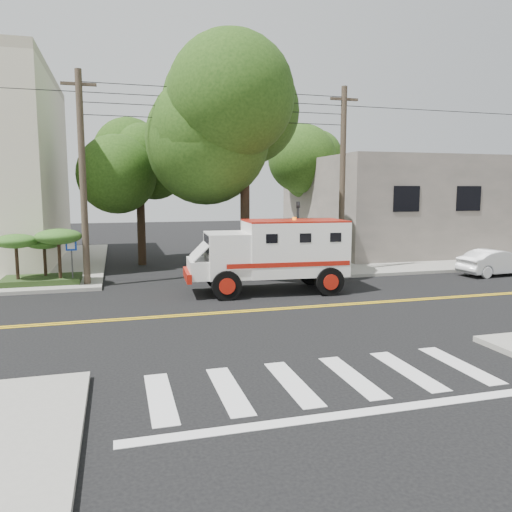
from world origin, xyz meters
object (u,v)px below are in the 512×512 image
object	(u,v)px
pedestrian_b	(350,246)
pedestrian_a	(321,253)
parked_sedan	(496,262)
armored_truck	(274,251)

from	to	relation	value
pedestrian_b	pedestrian_a	bearing A→B (deg)	72.47
parked_sedan	pedestrian_a	bearing A→B (deg)	63.81
armored_truck	pedestrian_a	size ratio (longest dim) A/B	3.86
pedestrian_a	pedestrian_b	xyz separation A→B (m)	(2.53, 1.95, 0.07)
parked_sedan	pedestrian_a	distance (m)	8.47
armored_truck	pedestrian_b	world-z (taller)	armored_truck
armored_truck	pedestrian_a	world-z (taller)	armored_truck
pedestrian_b	parked_sedan	bearing A→B (deg)	172.35
pedestrian_a	pedestrian_b	distance (m)	3.20
parked_sedan	pedestrian_a	world-z (taller)	pedestrian_a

